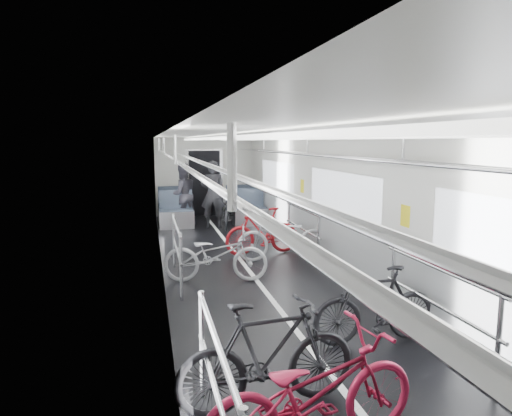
{
  "coord_description": "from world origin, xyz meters",
  "views": [
    {
      "loc": [
        -1.69,
        -7.12,
        2.29
      ],
      "look_at": [
        0.0,
        0.04,
        1.21
      ],
      "focal_mm": 32.0,
      "sensor_mm": 36.0,
      "label": 1
    }
  ],
  "objects_px": {
    "bike_left_near": "(313,392)",
    "person_standing": "(213,194)",
    "bike_left_far": "(216,255)",
    "bike_right_far": "(263,231)",
    "bike_aisle": "(227,211)",
    "person_seated": "(182,195)",
    "bike_right_mid": "(283,237)",
    "bike_right_near": "(375,305)",
    "bike_left_mid": "(268,355)"
  },
  "relations": [
    {
      "from": "bike_aisle",
      "to": "bike_left_near",
      "type": "bearing_deg",
      "value": -85.6
    },
    {
      "from": "bike_left_mid",
      "to": "bike_aisle",
      "type": "xyz_separation_m",
      "value": [
        1.07,
        8.39,
        -0.06
      ]
    },
    {
      "from": "bike_right_near",
      "to": "bike_right_mid",
      "type": "xyz_separation_m",
      "value": [
        0.02,
        3.72,
        0.02
      ]
    },
    {
      "from": "bike_aisle",
      "to": "person_standing",
      "type": "bearing_deg",
      "value": -169.95
    },
    {
      "from": "bike_left_far",
      "to": "bike_right_far",
      "type": "height_order",
      "value": "bike_right_far"
    },
    {
      "from": "bike_right_near",
      "to": "person_standing",
      "type": "xyz_separation_m",
      "value": [
        -0.82,
        7.4,
        0.45
      ]
    },
    {
      "from": "bike_right_near",
      "to": "bike_left_far",
      "type": "bearing_deg",
      "value": -151.72
    },
    {
      "from": "bike_right_near",
      "to": "bike_right_mid",
      "type": "bearing_deg",
      "value": -179.8
    },
    {
      "from": "bike_right_near",
      "to": "bike_aisle",
      "type": "relative_size",
      "value": 0.92
    },
    {
      "from": "bike_left_near",
      "to": "bike_aisle",
      "type": "xyz_separation_m",
      "value": [
        0.89,
        8.99,
        -0.04
      ]
    },
    {
      "from": "bike_right_mid",
      "to": "bike_aisle",
      "type": "bearing_deg",
      "value": -167.89
    },
    {
      "from": "bike_right_far",
      "to": "person_seated",
      "type": "distance_m",
      "value": 3.92
    },
    {
      "from": "bike_left_near",
      "to": "bike_right_mid",
      "type": "bearing_deg",
      "value": -24.03
    },
    {
      "from": "bike_aisle",
      "to": "bike_left_far",
      "type": "bearing_deg",
      "value": -91.78
    },
    {
      "from": "bike_left_near",
      "to": "bike_right_near",
      "type": "height_order",
      "value": "bike_left_near"
    },
    {
      "from": "bike_aisle",
      "to": "person_seated",
      "type": "relative_size",
      "value": 0.96
    },
    {
      "from": "bike_right_far",
      "to": "person_seated",
      "type": "bearing_deg",
      "value": -166.66
    },
    {
      "from": "bike_left_mid",
      "to": "bike_right_far",
      "type": "bearing_deg",
      "value": -18.83
    },
    {
      "from": "bike_left_mid",
      "to": "person_standing",
      "type": "distance_m",
      "value": 8.43
    },
    {
      "from": "bike_left_near",
      "to": "bike_aisle",
      "type": "bearing_deg",
      "value": -15.28
    },
    {
      "from": "bike_left_far",
      "to": "bike_right_mid",
      "type": "relative_size",
      "value": 0.95
    },
    {
      "from": "bike_left_near",
      "to": "person_seated",
      "type": "xyz_separation_m",
      "value": [
        -0.24,
        9.56,
        0.38
      ]
    },
    {
      "from": "bike_left_mid",
      "to": "bike_aisle",
      "type": "relative_size",
      "value": 1.0
    },
    {
      "from": "bike_left_near",
      "to": "bike_aisle",
      "type": "distance_m",
      "value": 9.03
    },
    {
      "from": "bike_right_near",
      "to": "bike_left_near",
      "type": "bearing_deg",
      "value": -39.7
    },
    {
      "from": "bike_right_near",
      "to": "person_standing",
      "type": "distance_m",
      "value": 7.46
    },
    {
      "from": "bike_left_near",
      "to": "bike_left_far",
      "type": "bearing_deg",
      "value": -8.4
    },
    {
      "from": "bike_left_near",
      "to": "bike_right_far",
      "type": "xyz_separation_m",
      "value": [
        1.1,
        5.9,
        0.02
      ]
    },
    {
      "from": "bike_left_near",
      "to": "person_seated",
      "type": "distance_m",
      "value": 9.57
    },
    {
      "from": "bike_left_mid",
      "to": "bike_right_near",
      "type": "xyz_separation_m",
      "value": [
        1.52,
        0.98,
        -0.04
      ]
    },
    {
      "from": "bike_right_near",
      "to": "bike_aisle",
      "type": "distance_m",
      "value": 7.42
    },
    {
      "from": "person_standing",
      "to": "bike_right_near",
      "type": "bearing_deg",
      "value": 111.37
    },
    {
      "from": "bike_left_near",
      "to": "person_standing",
      "type": "relative_size",
      "value": 0.98
    },
    {
      "from": "person_standing",
      "to": "person_seated",
      "type": "bearing_deg",
      "value": -22.02
    },
    {
      "from": "bike_left_far",
      "to": "bike_right_mid",
      "type": "height_order",
      "value": "bike_right_mid"
    },
    {
      "from": "bike_aisle",
      "to": "person_seated",
      "type": "bearing_deg",
      "value": 163.08
    },
    {
      "from": "bike_aisle",
      "to": "person_standing",
      "type": "xyz_separation_m",
      "value": [
        -0.37,
        0.0,
        0.47
      ]
    },
    {
      "from": "bike_left_mid",
      "to": "bike_right_far",
      "type": "distance_m",
      "value": 5.45
    },
    {
      "from": "bike_right_mid",
      "to": "bike_right_far",
      "type": "distance_m",
      "value": 0.65
    },
    {
      "from": "bike_left_far",
      "to": "bike_right_mid",
      "type": "xyz_separation_m",
      "value": [
        1.45,
        1.0,
        0.02
      ]
    },
    {
      "from": "person_standing",
      "to": "bike_aisle",
      "type": "bearing_deg",
      "value": -164.93
    },
    {
      "from": "bike_left_mid",
      "to": "person_seated",
      "type": "xyz_separation_m",
      "value": [
        -0.05,
        8.96,
        0.36
      ]
    },
    {
      "from": "bike_left_near",
      "to": "person_seated",
      "type": "height_order",
      "value": "person_seated"
    },
    {
      "from": "bike_left_mid",
      "to": "bike_aisle",
      "type": "distance_m",
      "value": 8.46
    },
    {
      "from": "bike_left_near",
      "to": "bike_right_near",
      "type": "bearing_deg",
      "value": -49.86
    },
    {
      "from": "bike_left_far",
      "to": "bike_right_far",
      "type": "relative_size",
      "value": 1.07
    },
    {
      "from": "bike_right_far",
      "to": "bike_aisle",
      "type": "xyz_separation_m",
      "value": [
        -0.21,
        3.09,
        -0.05
      ]
    },
    {
      "from": "bike_right_mid",
      "to": "bike_right_far",
      "type": "height_order",
      "value": "bike_right_far"
    },
    {
      "from": "person_standing",
      "to": "bike_left_near",
      "type": "bearing_deg",
      "value": 101.75
    },
    {
      "from": "bike_left_near",
      "to": "person_seated",
      "type": "relative_size",
      "value": 1.04
    }
  ]
}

